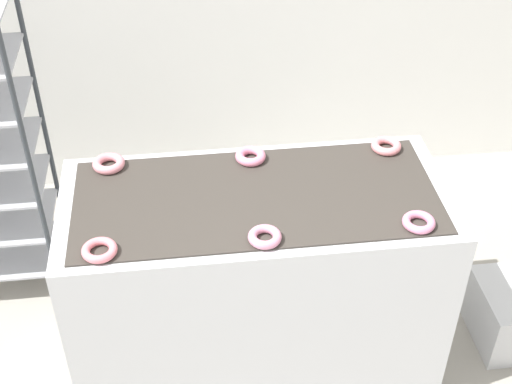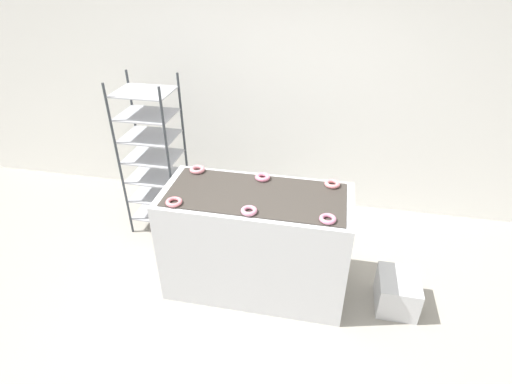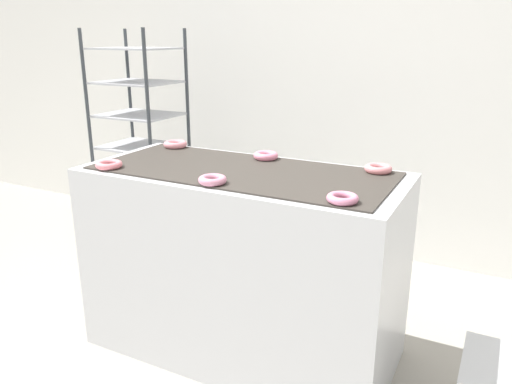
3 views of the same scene
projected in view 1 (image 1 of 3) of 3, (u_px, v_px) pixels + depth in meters
fryer_machine at (256, 285)px, 3.08m from camera, size 1.54×0.70×0.98m
glaze_bin at (511, 313)px, 3.40m from camera, size 0.33×0.39×0.30m
donut_near_left at (99, 250)px, 2.51m from camera, size 0.13×0.13×0.03m
donut_near_center at (265, 237)px, 2.56m from camera, size 0.12×0.12×0.03m
donut_near_right at (419, 222)px, 2.63m from camera, size 0.12×0.12×0.03m
donut_far_left at (109, 163)px, 2.92m from camera, size 0.13×0.13×0.04m
donut_far_center at (251, 156)px, 2.96m from camera, size 0.13×0.13×0.04m
donut_far_right at (386, 146)px, 3.02m from camera, size 0.13×0.13×0.03m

